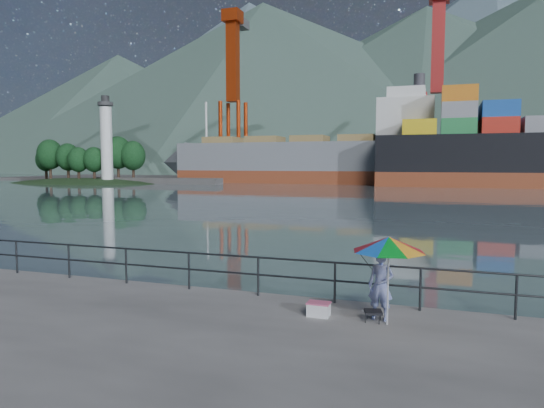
{
  "coord_description": "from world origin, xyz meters",
  "views": [
    {
      "loc": [
        5.27,
        -9.8,
        3.43
      ],
      "look_at": [
        -0.08,
        6.0,
        2.0
      ],
      "focal_mm": 32.0,
      "sensor_mm": 36.0,
      "label": 1
    }
  ],
  "objects_px": {
    "fisherman": "(381,285)",
    "cooler_bag": "(319,310)",
    "bulk_carrier": "(323,159)",
    "beach_umbrella": "(389,244)"
  },
  "relations": [
    {
      "from": "cooler_bag",
      "to": "bulk_carrier",
      "type": "xyz_separation_m",
      "value": [
        -16.63,
        74.39,
        4.01
      ]
    },
    {
      "from": "fisherman",
      "to": "bulk_carrier",
      "type": "height_order",
      "value": "bulk_carrier"
    },
    {
      "from": "fisherman",
      "to": "beach_umbrella",
      "type": "xyz_separation_m",
      "value": [
        0.18,
        -0.29,
        0.96
      ]
    },
    {
      "from": "beach_umbrella",
      "to": "bulk_carrier",
      "type": "xyz_separation_m",
      "value": [
        -18.14,
        74.48,
        2.43
      ]
    },
    {
      "from": "fisherman",
      "to": "bulk_carrier",
      "type": "bearing_deg",
      "value": 112.97
    },
    {
      "from": "fisherman",
      "to": "bulk_carrier",
      "type": "xyz_separation_m",
      "value": [
        -17.96,
        74.19,
        3.39
      ]
    },
    {
      "from": "bulk_carrier",
      "to": "fisherman",
      "type": "bearing_deg",
      "value": -76.39
    },
    {
      "from": "fisherman",
      "to": "cooler_bag",
      "type": "bearing_deg",
      "value": -162.2
    },
    {
      "from": "cooler_bag",
      "to": "bulk_carrier",
      "type": "relative_size",
      "value": 0.01
    },
    {
      "from": "fisherman",
      "to": "beach_umbrella",
      "type": "distance_m",
      "value": 1.02
    }
  ]
}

